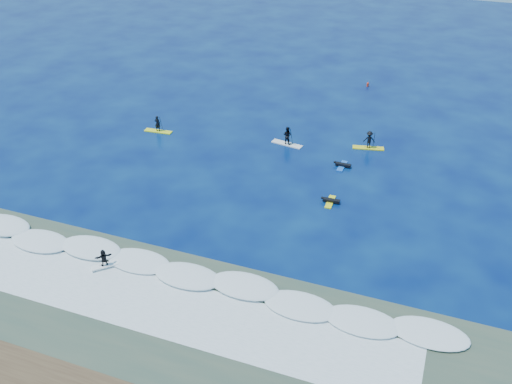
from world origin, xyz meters
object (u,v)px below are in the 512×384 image
at_px(sup_paddler_left, 158,126).
at_px(wave_surfer, 104,259).
at_px(sup_paddler_right, 369,141).
at_px(prone_paddler_far, 342,165).
at_px(prone_paddler_near, 330,201).
at_px(sup_paddler_center, 287,137).
at_px(marker_buoy, 368,84).

relative_size(sup_paddler_left, wave_surfer, 1.70).
bearing_deg(wave_surfer, sup_paddler_right, 16.08).
relative_size(prone_paddler_far, wave_surfer, 1.20).
xyz_separation_m(sup_paddler_right, prone_paddler_near, (-1.06, -10.69, -0.68)).
xyz_separation_m(prone_paddler_far, wave_surfer, (-12.17, -19.98, 0.64)).
distance_m(sup_paddler_left, sup_paddler_center, 13.36).
height_order(sup_paddler_left, prone_paddler_far, sup_paddler_left).
distance_m(sup_paddler_left, sup_paddler_right, 21.19).
relative_size(sup_paddler_right, prone_paddler_near, 1.52).
bearing_deg(marker_buoy, prone_paddler_near, -85.39).
height_order(sup_paddler_left, wave_surfer, sup_paddler_left).
distance_m(sup_paddler_left, wave_surfer, 21.76).
distance_m(sup_paddler_right, prone_paddler_far, 4.73).
relative_size(sup_paddler_left, sup_paddler_right, 0.94).
height_order(sup_paddler_left, sup_paddler_center, sup_paddler_center).
bearing_deg(sup_paddler_left, marker_buoy, 44.21).
xyz_separation_m(wave_surfer, marker_buoy, (10.49, 40.53, -0.51)).
distance_m(sup_paddler_right, wave_surfer, 27.99).
bearing_deg(prone_paddler_near, sup_paddler_center, 34.87).
xyz_separation_m(sup_paddler_center, prone_paddler_near, (6.56, -8.73, -0.67)).
height_order(prone_paddler_far, wave_surfer, wave_surfer).
height_order(sup_paddler_left, prone_paddler_near, sup_paddler_left).
xyz_separation_m(prone_paddler_near, marker_buoy, (-2.16, 26.82, 0.14)).
relative_size(sup_paddler_left, sup_paddler_center, 0.91).
xyz_separation_m(prone_paddler_near, wave_surfer, (-12.65, -13.71, 0.64)).
xyz_separation_m(sup_paddler_left, sup_paddler_right, (20.84, 3.84, 0.19)).
height_order(sup_paddler_center, sup_paddler_right, sup_paddler_center).
bearing_deg(sup_paddler_left, prone_paddler_far, -6.07).
xyz_separation_m(sup_paddler_center, sup_paddler_right, (7.62, 1.97, 0.00)).
distance_m(sup_paddler_center, sup_paddler_right, 7.87).
height_order(sup_paddler_center, wave_surfer, sup_paddler_center).
bearing_deg(sup_paddler_left, sup_paddler_right, 6.09).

